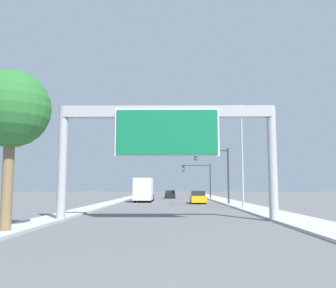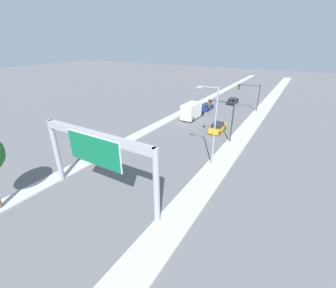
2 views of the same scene
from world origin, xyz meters
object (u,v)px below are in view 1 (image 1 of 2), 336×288
(traffic_light_mid_block, at_px, (200,175))
(street_lamp_right, at_px, (239,148))
(car_near_center, at_px, (147,196))
(sign_gantry, at_px, (167,133))
(truck_box_primary, at_px, (144,190))
(car_far_center, at_px, (198,198))
(traffic_light_near_intersection, at_px, (217,167))
(palm_tree_foreground, at_px, (11,110))
(car_mid_right, at_px, (170,194))

(traffic_light_mid_block, distance_m, street_lamp_right, 28.19)
(car_near_center, relative_size, street_lamp_right, 0.46)
(sign_gantry, xyz_separation_m, truck_box_primary, (-3.50, 28.17, -3.71))
(car_far_center, xyz_separation_m, traffic_light_near_intersection, (1.99, -3.55, 3.61))
(car_near_center, bearing_deg, truck_box_primary, -90.00)
(sign_gantry, relative_size, car_near_center, 3.01)
(traffic_light_near_intersection, relative_size, palm_tree_foreground, 0.88)
(truck_box_primary, bearing_deg, street_lamp_right, -58.11)
(car_mid_right, height_order, truck_box_primary, truck_box_primary)
(palm_tree_foreground, bearing_deg, traffic_light_mid_block, 75.24)
(truck_box_primary, relative_size, street_lamp_right, 0.72)
(car_near_center, height_order, truck_box_primary, truck_box_primary)
(traffic_light_mid_block, height_order, street_lamp_right, street_lamp_right)
(car_far_center, xyz_separation_m, traffic_light_mid_block, (1.61, 16.45, 3.31))
(truck_box_primary, bearing_deg, sign_gantry, -82.92)
(palm_tree_foreground, bearing_deg, car_mid_right, 82.07)
(truck_box_primary, relative_size, traffic_light_mid_block, 1.19)
(sign_gantry, bearing_deg, car_mid_right, 90.00)
(traffic_light_near_intersection, bearing_deg, street_lamp_right, -82.48)
(car_far_center, height_order, car_mid_right, car_far_center)
(truck_box_primary, bearing_deg, traffic_light_mid_block, 54.20)
(sign_gantry, distance_m, palm_tree_foreground, 9.33)
(car_near_center, height_order, palm_tree_foreground, palm_tree_foreground)
(car_far_center, height_order, truck_box_primary, truck_box_primary)
(car_near_center, bearing_deg, traffic_light_mid_block, 26.91)
(palm_tree_foreground, height_order, street_lamp_right, street_lamp_right)
(sign_gantry, bearing_deg, car_far_center, 81.58)
(car_far_center, bearing_deg, car_near_center, 120.09)
(traffic_light_near_intersection, height_order, palm_tree_foreground, palm_tree_foreground)
(sign_gantry, distance_m, car_far_center, 24.34)
(car_mid_right, xyz_separation_m, traffic_light_near_intersection, (5.49, -24.53, 3.67))
(car_mid_right, bearing_deg, traffic_light_near_intersection, -77.38)
(traffic_light_near_intersection, xyz_separation_m, street_lamp_right, (1.07, -8.11, 1.34))
(car_mid_right, relative_size, car_near_center, 1.07)
(traffic_light_mid_block, bearing_deg, car_near_center, -153.09)
(sign_gantry, distance_m, traffic_light_near_intersection, 20.86)
(traffic_light_near_intersection, bearing_deg, sign_gantry, -105.28)
(sign_gantry, relative_size, car_far_center, 2.85)
(car_far_center, distance_m, street_lamp_right, 13.03)
(car_mid_right, height_order, traffic_light_mid_block, traffic_light_mid_block)
(car_mid_right, height_order, car_near_center, car_mid_right)
(car_near_center, xyz_separation_m, traffic_light_mid_block, (8.61, 4.37, 3.39))
(sign_gantry, height_order, traffic_light_near_intersection, sign_gantry)
(truck_box_primary, bearing_deg, palm_tree_foreground, -95.94)
(truck_box_primary, height_order, traffic_light_near_intersection, traffic_light_near_intersection)
(sign_gantry, xyz_separation_m, street_lamp_right, (6.56, 11.99, 0.36))
(traffic_light_mid_block, bearing_deg, car_mid_right, 138.41)
(sign_gantry, bearing_deg, truck_box_primary, 97.08)
(sign_gantry, relative_size, truck_box_primary, 1.92)
(truck_box_primary, xyz_separation_m, palm_tree_foreground, (-3.56, -34.25, 3.94))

